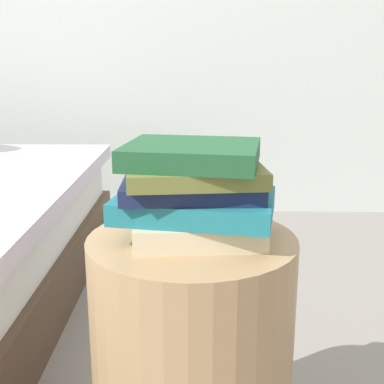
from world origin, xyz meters
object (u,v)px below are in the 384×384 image
object	(u,v)px
book_cream	(198,226)
book_navy	(193,187)
book_forest	(194,154)
book_teal	(195,205)
book_olive	(196,174)
side_table	(192,362)

from	to	relation	value
book_cream	book_navy	xyz separation A→B (m)	(-0.01, 0.00, 0.08)
book_cream	book_forest	xyz separation A→B (m)	(-0.01, -0.01, 0.14)
book_cream	book_teal	xyz separation A→B (m)	(-0.01, 0.00, 0.04)
book_cream	book_olive	size ratio (longest dim) A/B	0.98
book_olive	book_forest	bearing A→B (deg)	101.14
side_table	book_navy	bearing A→B (deg)	76.61
book_teal	book_navy	bearing A→B (deg)	173.11
side_table	book_cream	world-z (taller)	book_cream
side_table	book_forest	bearing A→B (deg)	-34.61
book_cream	book_olive	bearing A→B (deg)	-110.56
book_cream	book_teal	world-z (taller)	book_teal
book_teal	book_navy	xyz separation A→B (m)	(-0.00, 0.00, 0.04)
book_teal	book_olive	world-z (taller)	book_olive
side_table	book_navy	world-z (taller)	book_navy
book_cream	book_olive	xyz separation A→B (m)	(-0.00, -0.02, 0.11)
book_cream	book_forest	world-z (taller)	book_forest
book_cream	book_teal	size ratio (longest dim) A/B	0.82
side_table	book_teal	size ratio (longest dim) A/B	1.85
book_teal	book_navy	world-z (taller)	book_navy
book_olive	book_navy	bearing A→B (deg)	96.26
side_table	book_cream	xyz separation A→B (m)	(0.01, 0.01, 0.29)
book_olive	book_forest	size ratio (longest dim) A/B	1.02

